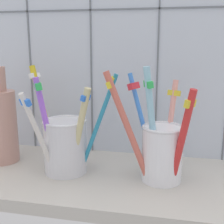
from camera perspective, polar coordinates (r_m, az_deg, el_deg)
counter_slab at (r=51.28cm, az=0.01°, el=-13.11°), size 64.00×22.00×2.00cm
tile_wall_back at (r=57.88cm, az=2.47°, el=11.93°), size 64.00×2.20×45.00cm
toothbrush_cup_left at (r=50.87cm, az=-9.18°, el=-5.84°), size 16.64×11.07×18.00cm
toothbrush_cup_right at (r=47.77cm, az=9.38°, el=-6.86°), size 13.95×9.27×18.47cm
ceramic_vase at (r=58.15cm, az=-20.70°, el=-1.99°), size 5.85×5.85×17.68cm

